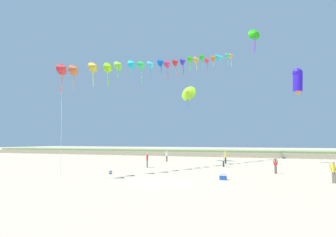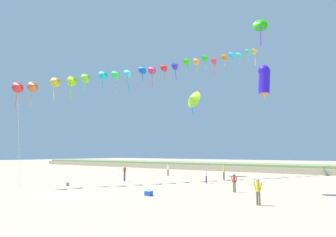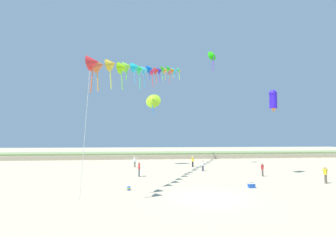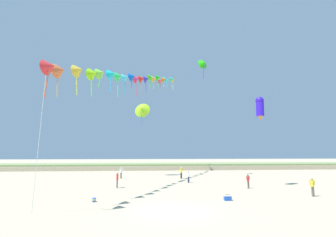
{
  "view_description": "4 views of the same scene",
  "coord_description": "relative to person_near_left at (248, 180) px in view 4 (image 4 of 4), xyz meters",
  "views": [
    {
      "loc": [
        7.73,
        -19.67,
        3.24
      ],
      "look_at": [
        -1.82,
        8.26,
        5.79
      ],
      "focal_mm": 28.0,
      "sensor_mm": 36.0,
      "label": 1
    },
    {
      "loc": [
        20.34,
        -15.03,
        3.32
      ],
      "look_at": [
        -0.03,
        11.95,
        7.18
      ],
      "focal_mm": 32.0,
      "sensor_mm": 36.0,
      "label": 2
    },
    {
      "loc": [
        -5.19,
        -16.82,
        4.3
      ],
      "look_at": [
        -1.43,
        13.52,
        7.26
      ],
      "focal_mm": 24.0,
      "sensor_mm": 36.0,
      "label": 3
    },
    {
      "loc": [
        -1.7,
        -16.15,
        3.98
      ],
      "look_at": [
        0.62,
        11.77,
        8.21
      ],
      "focal_mm": 24.0,
      "sensor_mm": 36.0,
      "label": 4
    }
  ],
  "objects": [
    {
      "name": "ground_plane",
      "position": [
        -9.35,
        -8.8,
        -0.88
      ],
      "size": [
        240.0,
        240.0,
        0.0
      ],
      "primitive_type": "plane",
      "color": "tan"
    },
    {
      "name": "dune_ridge",
      "position": [
        -9.35,
        30.4,
        -0.23
      ],
      "size": [
        120.0,
        10.17,
        1.31
      ],
      "color": "tan",
      "rests_on": "ground"
    },
    {
      "name": "person_near_left",
      "position": [
        0.0,
        0.0,
        0.0
      ],
      "size": [
        0.53,
        0.25,
        1.52
      ],
      "color": "#726656",
      "rests_on": "ground"
    },
    {
      "name": "person_near_right",
      "position": [
        -6.08,
        10.25,
        0.12
      ],
      "size": [
        0.44,
        0.53,
        1.72
      ],
      "color": "black",
      "rests_on": "ground"
    },
    {
      "name": "person_mid_center",
      "position": [
        3.88,
        -4.92,
        0.1
      ],
      "size": [
        0.59,
        0.23,
        1.7
      ],
      "color": "#726656",
      "rests_on": "ground"
    },
    {
      "name": "person_far_left",
      "position": [
        -14.62,
        1.59,
        0.13
      ],
      "size": [
        0.26,
        0.61,
        1.75
      ],
      "color": "#474C56",
      "rests_on": "ground"
    },
    {
      "name": "person_far_right",
      "position": [
        -15.34,
        11.06,
        0.12
      ],
      "size": [
        0.6,
        0.26,
        1.72
      ],
      "color": "#726656",
      "rests_on": "ground"
    },
    {
      "name": "person_far_center",
      "position": [
        -5.79,
        5.37,
        -0.01
      ],
      "size": [
        0.42,
        0.43,
        1.51
      ],
      "color": "#282D4C",
      "rests_on": "ground"
    },
    {
      "name": "kite_banner_string",
      "position": [
        -12.15,
        6.39,
        13.75
      ],
      "size": [
        13.28,
        33.44,
        20.31
      ],
      "color": "red"
    },
    {
      "name": "large_kite_low_lead",
      "position": [
        -1.61,
        12.44,
        18.76
      ],
      "size": [
        2.07,
        1.63,
        3.78
      ],
      "color": "#21CD0C"
    },
    {
      "name": "large_kite_mid_trail",
      "position": [
        2.48,
        1.1,
        8.6
      ],
      "size": [
        1.37,
        1.33,
        2.91
      ],
      "color": "#2D17D1"
    },
    {
      "name": "large_kite_high_solo",
      "position": [
        -12.41,
        13.05,
        10.42
      ],
      "size": [
        2.98,
        2.29,
        3.79
      ],
      "color": "#97DA22"
    },
    {
      "name": "beach_cooler",
      "position": [
        -4.45,
        -5.87,
        -0.67
      ],
      "size": [
        0.58,
        0.41,
        0.46
      ],
      "color": "blue",
      "rests_on": "ground"
    },
    {
      "name": "beach_ball",
      "position": [
        -15.49,
        -5.52,
        -0.7
      ],
      "size": [
        0.36,
        0.36,
        0.36
      ],
      "color": "blue",
      "rests_on": "ground"
    }
  ]
}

